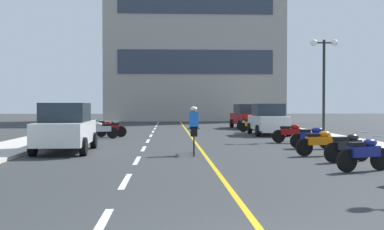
{
  "coord_description": "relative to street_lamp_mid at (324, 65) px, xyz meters",
  "views": [
    {
      "loc": [
        -1.03,
        -4.74,
        1.74
      ],
      "look_at": [
        0.28,
        20.66,
        1.2
      ],
      "focal_mm": 43.89,
      "sensor_mm": 36.0,
      "label": 1
    }
  ],
  "objects": [
    {
      "name": "motorcycle_12",
      "position": [
        -2.42,
        8.37,
        -3.33
      ],
      "size": [
        1.66,
        0.75,
        0.92
      ],
      "color": "black",
      "rests_on": "ground"
    },
    {
      "name": "parked_car_mid",
      "position": [
        -2.19,
        3.29,
        -2.88
      ],
      "size": [
        1.95,
        4.22,
        1.82
      ],
      "color": "black",
      "rests_on": "ground"
    },
    {
      "name": "cyclist_rider",
      "position": [
        -7.13,
        -7.38,
        -2.91
      ],
      "size": [
        0.42,
        1.77,
        1.71
      ],
      "color": "black",
      "rests_on": "ground"
    },
    {
      "name": "parked_car_far",
      "position": [
        -2.13,
        11.1,
        -2.88
      ],
      "size": [
        2.17,
        4.32,
        1.82
      ],
      "color": "black",
      "rests_on": "ground"
    },
    {
      "name": "lane_dash_9",
      "position": [
        -9.01,
        18.92,
        -3.8
      ],
      "size": [
        0.14,
        2.2,
        0.01
      ],
      "primitive_type": "cube",
      "color": "silver",
      "rests_on": "ground"
    },
    {
      "name": "motorcycle_5",
      "position": [
        -2.85,
        -8.04,
        -3.33
      ],
      "size": [
        1.69,
        0.61,
        0.92
      ],
      "color": "black",
      "rests_on": "ground"
    },
    {
      "name": "lane_dash_0",
      "position": [
        -9.01,
        -17.08,
        -3.8
      ],
      "size": [
        0.14,
        2.2,
        0.01
      ],
      "primitive_type": "cube",
      "color": "silver",
      "rests_on": "ground"
    },
    {
      "name": "lane_dash_7",
      "position": [
        -9.01,
        10.92,
        -3.8
      ],
      "size": [
        0.14,
        2.2,
        0.01
      ],
      "primitive_type": "cube",
      "color": "silver",
      "rests_on": "ground"
    },
    {
      "name": "motorcycle_4",
      "position": [
        -2.52,
        -9.73,
        -3.33
      ],
      "size": [
        1.64,
        0.79,
        0.92
      ],
      "color": "black",
      "rests_on": "ground"
    },
    {
      "name": "lane_dash_11",
      "position": [
        -9.01,
        26.92,
        -3.8
      ],
      "size": [
        0.14,
        2.2,
        0.01
      ],
      "primitive_type": "cube",
      "color": "silver",
      "rests_on": "ground"
    },
    {
      "name": "motorcycle_7",
      "position": [
        -2.4,
        -2.58,
        -3.33
      ],
      "size": [
        1.7,
        0.6,
        0.92
      ],
      "color": "black",
      "rests_on": "ground"
    },
    {
      "name": "curb_right",
      "position": [
        0.19,
        4.92,
        -3.74
      ],
      "size": [
        2.4,
        72.0,
        0.12
      ],
      "primitive_type": "cube",
      "color": "#B7B2A8",
      "rests_on": "ground"
    },
    {
      "name": "motorcycle_11",
      "position": [
        -2.6,
        6.18,
        -3.33
      ],
      "size": [
        1.69,
        0.63,
        0.92
      ],
      "color": "black",
      "rests_on": "ground"
    },
    {
      "name": "ground_plane",
      "position": [
        -7.01,
        1.92,
        -3.8
      ],
      "size": [
        140.0,
        140.0,
        0.0
      ],
      "primitive_type": "plane",
      "color": "#2D3033"
    },
    {
      "name": "motorcycle_3",
      "position": [
        -2.89,
        -11.78,
        -3.33
      ],
      "size": [
        1.64,
        0.79,
        0.92
      ],
      "color": "black",
      "rests_on": "ground"
    },
    {
      "name": "lane_dash_4",
      "position": [
        -9.01,
        -1.08,
        -3.8
      ],
      "size": [
        0.14,
        2.2,
        0.01
      ],
      "primitive_type": "cube",
      "color": "silver",
      "rests_on": "ground"
    },
    {
      "name": "lane_dash_1",
      "position": [
        -9.01,
        -13.08,
        -3.8
      ],
      "size": [
        0.14,
        2.2,
        0.01
      ],
      "primitive_type": "cube",
      "color": "silver",
      "rests_on": "ground"
    },
    {
      "name": "lane_dash_3",
      "position": [
        -9.01,
        -5.08,
        -3.8
      ],
      "size": [
        0.14,
        2.2,
        0.01
      ],
      "primitive_type": "cube",
      "color": "silver",
      "rests_on": "ground"
    },
    {
      "name": "office_building",
      "position": [
        -5.09,
        29.29,
        6.78
      ],
      "size": [
        19.63,
        6.86,
        21.16
      ],
      "color": "#9E998E",
      "rests_on": "ground"
    },
    {
      "name": "centre_line_yellow",
      "position": [
        -6.76,
        4.92,
        -3.8
      ],
      "size": [
        0.12,
        66.0,
        0.01
      ],
      "primitive_type": "cube",
      "color": "gold",
      "rests_on": "ground"
    },
    {
      "name": "lane_dash_5",
      "position": [
        -9.01,
        2.92,
        -3.8
      ],
      "size": [
        0.14,
        2.2,
        0.01
      ],
      "primitive_type": "cube",
      "color": "silver",
      "rests_on": "ground"
    },
    {
      "name": "motorcycle_9",
      "position": [
        -11.15,
        1.93,
        -3.33
      ],
      "size": [
        1.7,
        0.6,
        0.92
      ],
      "color": "black",
      "rests_on": "ground"
    },
    {
      "name": "lane_dash_6",
      "position": [
        -9.01,
        6.92,
        -3.8
      ],
      "size": [
        0.14,
        2.2,
        0.01
      ],
      "primitive_type": "cube",
      "color": "silver",
      "rests_on": "ground"
    },
    {
      "name": "curb_left",
      "position": [
        -14.21,
        4.92,
        -3.74
      ],
      "size": [
        2.4,
        72.0,
        0.12
      ],
      "primitive_type": "cube",
      "color": "#B7B2A8",
      "rests_on": "ground"
    },
    {
      "name": "motorcycle_10",
      "position": [
        -11.71,
        3.82,
        -3.33
      ],
      "size": [
        1.7,
        0.6,
        0.92
      ],
      "color": "black",
      "rests_on": "ground"
    },
    {
      "name": "motorcycle_6",
      "position": [
        -2.32,
        -5.48,
        -3.33
      ],
      "size": [
        1.68,
        0.67,
        0.92
      ],
      "color": "black",
      "rests_on": "ground"
    },
    {
      "name": "lane_dash_2",
      "position": [
        -9.01,
        -9.08,
        -3.8
      ],
      "size": [
        0.14,
        2.2,
        0.01
      ],
      "primitive_type": "cube",
      "color": "silver",
      "rests_on": "ground"
    },
    {
      "name": "street_lamp_mid",
      "position": [
        0.0,
        0.0,
        0.0
      ],
      "size": [
        1.46,
        0.36,
        5.01
      ],
      "color": "black",
      "rests_on": "curb_right"
    },
    {
      "name": "motorcycle_8",
      "position": [
        -11.45,
        0.5,
        -3.33
      ],
      "size": [
        1.64,
        0.8,
        0.92
      ],
      "color": "black",
      "rests_on": "ground"
    },
    {
      "name": "parked_car_near",
      "position": [
        -11.83,
        -6.28,
        -2.88
      ],
      "size": [
        2.03,
        4.25,
        1.82
      ],
      "color": "black",
      "rests_on": "ground"
    },
    {
      "name": "lane_dash_10",
      "position": [
        -9.01,
        22.92,
        -3.8
      ],
      "size": [
        0.14,
        2.2,
        0.01
      ],
      "primitive_type": "cube",
      "color": "silver",
      "rests_on": "ground"
    },
    {
      "name": "lane_dash_8",
      "position": [
        -9.01,
        14.92,
        -3.8
      ],
      "size": [
        0.14,
        2.2,
        0.01
      ],
      "primitive_type": "cube",
      "color": "silver",
      "rests_on": "ground"
    }
  ]
}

